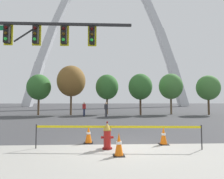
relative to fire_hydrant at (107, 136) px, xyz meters
The scene contains 16 objects.
ground_plane 0.84m from the fire_hydrant, 36.24° to the left, with size 240.00×240.00×0.00m, color #3D3D3F.
fire_hydrant is the anchor object (origin of this frame).
caution_tape_barrier 0.42m from the fire_hydrant, ahead, with size 6.01×0.43×0.88m.
traffic_cone_by_hydrant 2.34m from the fire_hydrant, 14.57° to the left, with size 0.36×0.36×0.73m.
traffic_cone_mid_sidewalk 0.92m from the fire_hydrant, 66.91° to the right, with size 0.36×0.36×0.73m.
traffic_cone_curb_edge 1.23m from the fire_hydrant, 128.47° to the left, with size 0.36×0.36×0.73m.
traffic_signal_gantry 6.06m from the fire_hydrant, 149.36° to the left, with size 7.82×0.44×6.00m.
monument_arch 53.77m from the fire_hydrant, 89.35° to the left, with size 50.98×2.50×47.43m.
tree_far_left 18.36m from the fire_hydrant, 116.99° to the left, with size 2.87×2.87×5.02m.
tree_left_mid 17.23m from the fire_hydrant, 104.75° to the left, with size 3.53×3.53×6.18m.
tree_center_left 17.34m from the fire_hydrant, 89.26° to the left, with size 2.97×2.97×5.19m.
tree_center_right 16.44m from the fire_hydrant, 74.55° to the left, with size 2.91×2.91×5.10m.
tree_right_mid 19.06m from the fire_hydrant, 62.96° to the left, with size 3.04×3.04×5.32m.
tree_far_right 20.69m from the fire_hydrant, 50.58° to the left, with size 2.85×2.85×4.98m.
pedestrian_walking_left 14.58m from the fire_hydrant, 99.61° to the left, with size 0.39×0.37×1.59m.
pedestrian_standing_center 12.98m from the fire_hydrant, 89.70° to the left, with size 0.39×0.36×1.59m.
Camera 1 is at (-0.66, -7.13, 1.74)m, focal length 29.30 mm.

